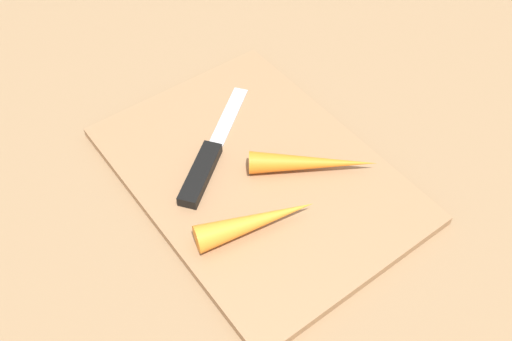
{
  "coord_description": "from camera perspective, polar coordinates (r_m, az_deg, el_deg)",
  "views": [
    {
      "loc": [
        0.34,
        -0.25,
        0.51
      ],
      "look_at": [
        0.0,
        0.0,
        0.01
      ],
      "focal_mm": 39.86,
      "sensor_mm": 36.0,
      "label": 1
    }
  ],
  "objects": [
    {
      "name": "ground_plane",
      "position": [
        0.66,
        0.0,
        -0.67
      ],
      "size": [
        1.4,
        1.4,
        0.0
      ],
      "primitive_type": "plane",
      "color": "#8C6D4C"
    },
    {
      "name": "cutting_board",
      "position": [
        0.66,
        0.0,
        -0.34
      ],
      "size": [
        0.36,
        0.26,
        0.01
      ],
      "primitive_type": "cube",
      "color": "#99704C",
      "rests_on": "ground_plane"
    },
    {
      "name": "carrot_short",
      "position": [
        0.59,
        0.05,
        -5.11
      ],
      "size": [
        0.06,
        0.13,
        0.03
      ],
      "primitive_type": "cone",
      "rotation": [
        0.0,
        1.57,
        1.29
      ],
      "color": "orange",
      "rests_on": "cutting_board"
    },
    {
      "name": "carrot_long",
      "position": [
        0.65,
        5.77,
        0.76
      ],
      "size": [
        0.11,
        0.13,
        0.03
      ],
      "primitive_type": "cone",
      "rotation": [
        0.0,
        1.57,
        0.92
      ],
      "color": "orange",
      "rests_on": "cutting_board"
    },
    {
      "name": "knife",
      "position": [
        0.65,
        -5.19,
        0.48
      ],
      "size": [
        0.14,
        0.17,
        0.01
      ],
      "rotation": [
        0.0,
        0.0,
        2.22
      ],
      "color": "#B7B7BC",
      "rests_on": "cutting_board"
    }
  ]
}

